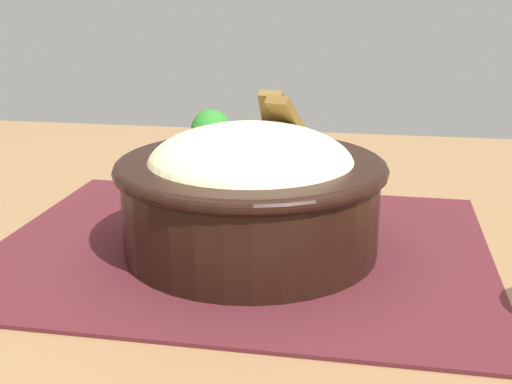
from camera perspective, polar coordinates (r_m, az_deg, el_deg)
table at (r=0.61m, az=-0.03°, el=-10.61°), size 1.24×0.91×0.77m
placemat at (r=0.57m, az=-1.29°, el=-4.71°), size 0.41×0.33×0.00m
bowl at (r=0.54m, az=-0.02°, el=0.31°), size 0.23×0.23×0.13m
fork at (r=0.60m, az=-9.00°, el=-3.38°), size 0.04×0.12×0.00m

